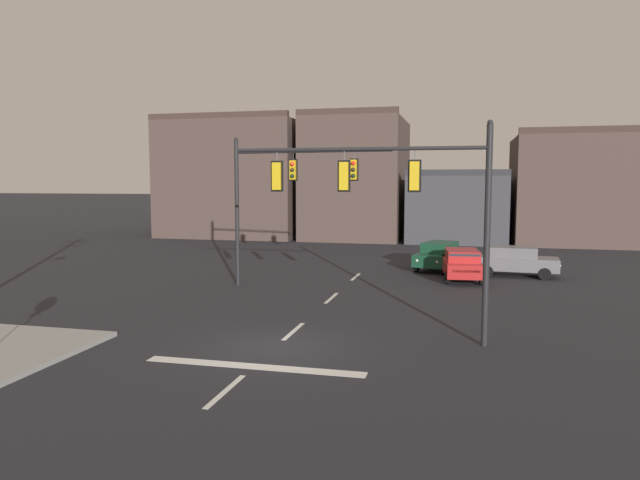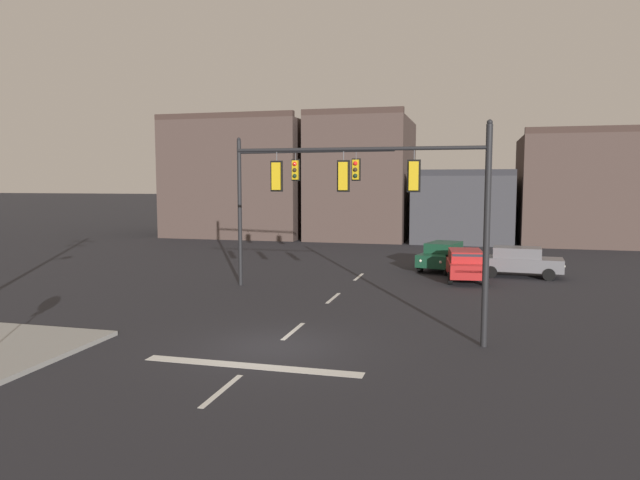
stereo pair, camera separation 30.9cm
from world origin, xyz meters
name	(u,v)px [view 2 (the right image)]	position (x,y,z in m)	size (l,w,h in m)	color
ground_plane	(274,347)	(0.00, 0.00, 0.00)	(400.00, 400.00, 0.00)	#232328
stop_bar_paint	(251,366)	(0.00, -2.00, 0.00)	(6.40, 0.50, 0.01)	silver
lane_centreline	(293,331)	(0.00, 2.00, 0.00)	(0.16, 26.40, 0.01)	silver
signal_mast_near_side	(402,194)	(3.71, 1.66, 4.75)	(8.20, 0.45, 7.02)	black
signal_mast_far_side	(281,187)	(-3.03, 9.86, 4.86)	(7.79, 0.78, 7.28)	black
car_lot_nearside	(443,255)	(4.27, 17.81, 0.86)	(2.87, 4.71, 1.61)	#143D28
car_lot_middle	(519,261)	(8.39, 16.27, 0.86)	(4.55, 2.16, 1.61)	slate
car_lot_farside	(465,264)	(5.58, 14.33, 0.86)	(2.28, 4.59, 1.61)	#A81E1E
building_row	(363,185)	(-3.91, 36.24, 4.85)	(41.00, 11.56, 11.13)	#473833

